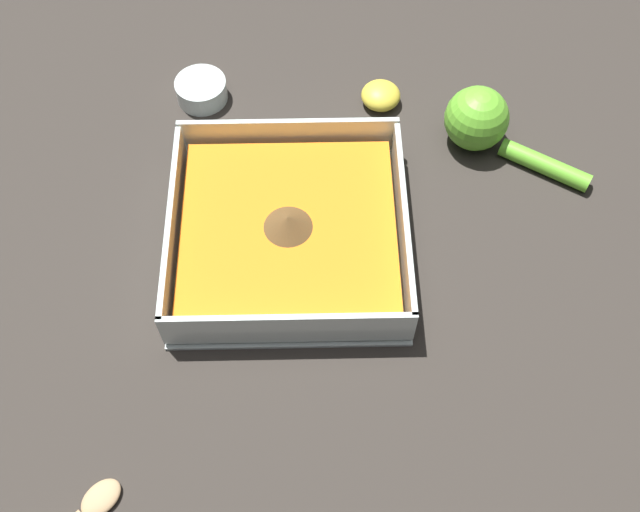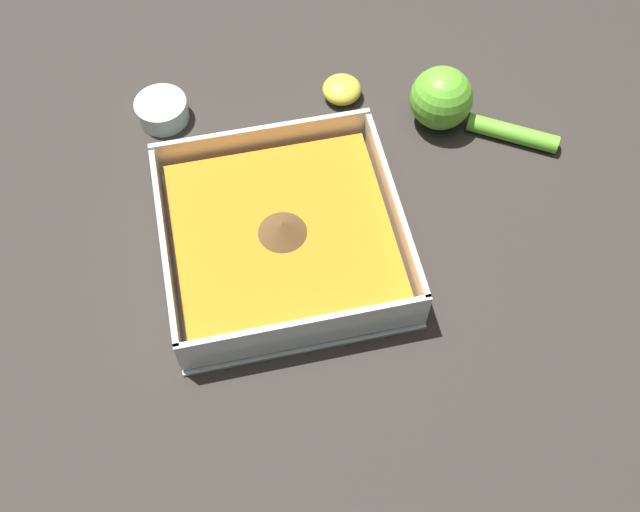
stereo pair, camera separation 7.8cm
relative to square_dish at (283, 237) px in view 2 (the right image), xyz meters
The scene contains 5 objects.
ground_plane 0.02m from the square_dish, 17.54° to the left, with size 4.00×4.00×0.00m, color #332D28.
square_dish is the anchor object (origin of this frame).
spice_bowl 0.24m from the square_dish, 63.10° to the right, with size 0.06×0.06×0.03m.
lemon_squeezer 0.26m from the square_dish, 149.10° to the right, with size 0.17×0.12×0.07m.
lemon_half 0.23m from the square_dish, 119.18° to the right, with size 0.05×0.05×0.03m.
Camera 2 is at (0.04, 0.43, 0.70)m, focal length 42.00 mm.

